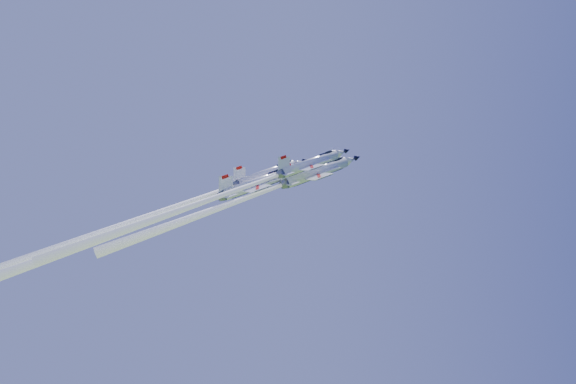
{
  "coord_description": "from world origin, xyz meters",
  "views": [
    {
      "loc": [
        -5.25,
        -118.22,
        64.17
      ],
      "look_at": [
        0.0,
        0.0,
        92.86
      ],
      "focal_mm": 40.0,
      "sensor_mm": 36.0,
      "label": 1
    }
  ],
  "objects_px": {
    "jet_slot": "(152,221)",
    "jet_left": "(162,211)",
    "jet_lead": "(246,198)",
    "jet_right": "(215,197)"
  },
  "relations": [
    {
      "from": "jet_right",
      "to": "jet_slot",
      "type": "distance_m",
      "value": 12.82
    },
    {
      "from": "jet_right",
      "to": "jet_slot",
      "type": "relative_size",
      "value": 0.88
    },
    {
      "from": "jet_lead",
      "to": "jet_left",
      "type": "distance_m",
      "value": 15.72
    },
    {
      "from": "jet_right",
      "to": "jet_slot",
      "type": "height_order",
      "value": "jet_right"
    },
    {
      "from": "jet_lead",
      "to": "jet_right",
      "type": "bearing_deg",
      "value": -58.77
    },
    {
      "from": "jet_lead",
      "to": "jet_left",
      "type": "relative_size",
      "value": 0.85
    },
    {
      "from": "jet_slot",
      "to": "jet_left",
      "type": "bearing_deg",
      "value": 141.77
    },
    {
      "from": "jet_lead",
      "to": "jet_slot",
      "type": "relative_size",
      "value": 0.84
    },
    {
      "from": "jet_right",
      "to": "jet_lead",
      "type": "bearing_deg",
      "value": 121.23
    },
    {
      "from": "jet_left",
      "to": "jet_slot",
      "type": "bearing_deg",
      "value": -38.23
    }
  ]
}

